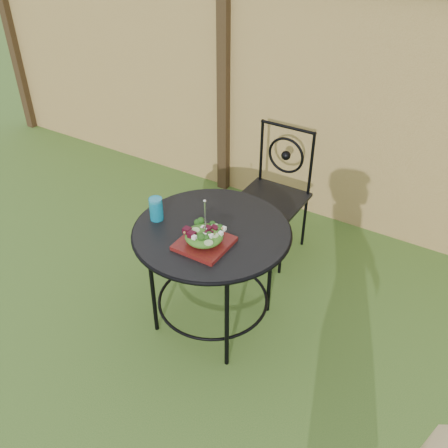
% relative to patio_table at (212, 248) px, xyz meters
% --- Properties ---
extents(ground, '(60.00, 60.00, 0.00)m').
position_rel_patio_table_xyz_m(ground, '(0.47, -0.67, -0.59)').
color(ground, '#264B18').
rests_on(ground, ground).
extents(fence, '(8.00, 0.12, 1.90)m').
position_rel_patio_table_xyz_m(fence, '(0.47, 1.53, 0.36)').
color(fence, tan).
rests_on(fence, ground).
extents(patio_table, '(0.92, 0.92, 0.72)m').
position_rel_patio_table_xyz_m(patio_table, '(0.00, 0.00, 0.00)').
color(patio_table, black).
rests_on(patio_table, ground).
extents(patio_chair, '(0.46, 0.46, 0.95)m').
position_rel_patio_table_xyz_m(patio_chair, '(-0.04, 0.90, -0.08)').
color(patio_chair, black).
rests_on(patio_chair, ground).
extents(salad_plate, '(0.27, 0.27, 0.02)m').
position_rel_patio_table_xyz_m(salad_plate, '(0.05, -0.15, 0.15)').
color(salad_plate, '#4E0B13').
rests_on(salad_plate, patio_table).
extents(salad, '(0.21, 0.21, 0.08)m').
position_rel_patio_table_xyz_m(salad, '(0.05, -0.15, 0.20)').
color(salad, '#235614').
rests_on(salad, salad_plate).
extents(fork, '(0.01, 0.01, 0.18)m').
position_rel_patio_table_xyz_m(fork, '(0.06, -0.15, 0.33)').
color(fork, silver).
rests_on(fork, salad).
extents(drinking_glass, '(0.08, 0.08, 0.14)m').
position_rel_patio_table_xyz_m(drinking_glass, '(-0.33, -0.08, 0.21)').
color(drinking_glass, '#0E82A7').
rests_on(drinking_glass, patio_table).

